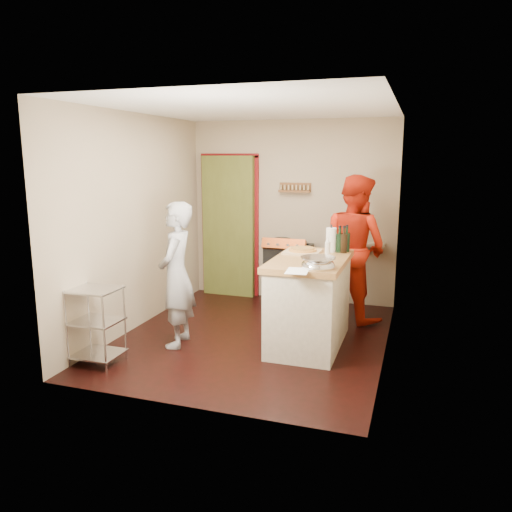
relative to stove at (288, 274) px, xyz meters
The scene contains 10 objects.
floor 1.49m from the stove, 91.94° to the right, with size 3.50×3.50×0.00m, color black.
back_wall 1.03m from the stove, 152.49° to the left, with size 3.00×0.44×2.60m.
left_wall 2.27m from the stove, 137.40° to the right, with size 0.04×3.50×2.60m, color tan.
right_wall 2.20m from the stove, 44.44° to the right, with size 0.04×3.50×2.60m, color tan.
ceiling 2.59m from the stove, 91.94° to the right, with size 3.00×3.50×0.02m, color white.
stove is the anchor object (origin of this frame).
wire_shelving 2.94m from the stove, 116.85° to the right, with size 0.48×0.40×0.80m.
island 1.57m from the stove, 66.74° to the right, with size 0.78×1.49×1.31m.
person_stripe 2.08m from the stove, 112.40° to the right, with size 0.59×0.39×1.61m, color #B3B3B8.
person_red 1.11m from the stove, 18.48° to the right, with size 0.91×0.71×1.87m, color #B31E0B.
Camera 1 is at (1.77, -5.27, 2.08)m, focal length 35.00 mm.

